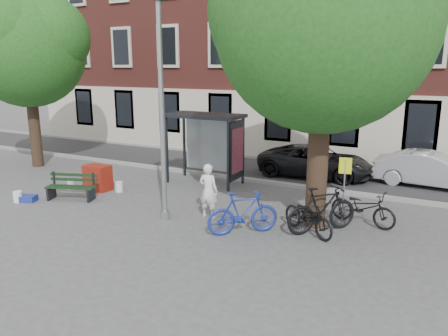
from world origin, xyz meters
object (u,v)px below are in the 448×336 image
bench (71,188)px  car_dark (316,161)px  bike_a (363,208)px  painter (208,191)px  lamppost (162,124)px  notice_sign (345,177)px  bike_d (322,209)px  red_stand (98,178)px  bike_c (308,216)px  bus_shelter (215,133)px  bike_b (243,213)px  car_silver (430,170)px

bench → car_dark: bearing=27.9°
bike_a → painter: bearing=123.6°
painter → bike_a: 4.38m
lamppost → notice_sign: lamppost is taller
bike_d → red_stand: size_ratio=2.34×
bike_a → bike_c: (-1.14, -1.36, -0.02)m
lamppost → bike_c: bearing=11.8°
bike_d → red_stand: (-8.18, 0.24, -0.18)m
lamppost → notice_sign: (4.68, 1.78, -1.37)m
bus_shelter → bike_b: bus_shelter is taller
bus_shelter → bench: 5.37m
painter → bus_shelter: bearing=-64.9°
painter → bench: 4.95m
painter → red_stand: 4.98m
painter → red_stand: size_ratio=1.79×
bench → bike_c: bike_c is taller
car_dark → notice_sign: (2.28, -5.16, 0.79)m
painter → notice_sign: size_ratio=0.83×
lamppost → painter: lamppost is taller
bike_a → bike_b: size_ratio=0.98×
lamppost → bike_a: (5.15, 2.20, -2.29)m
bench → red_stand: red_stand is taller
bike_c → bus_shelter: bearing=85.9°
bench → bike_d: (8.14, 1.01, 0.25)m
painter → lamppost: bearing=33.8°
bike_c → red_stand: bearing=117.4°
bike_a → red_stand: bike_a is taller
lamppost → car_silver: lamppost is taller
lamppost → notice_sign: bearing=20.8°
car_dark → lamppost: bearing=158.0°
bike_d → car_dark: bike_d is taller
lamppost → bus_shelter: size_ratio=2.14×
bike_c → car_silver: bearing=10.1°
lamppost → bench: size_ratio=3.58×
bike_b → notice_sign: notice_sign is taller
red_stand → bike_c: bearing=-3.8°
lamppost → bike_a: lamppost is taller
red_stand → lamppost: bearing=-19.3°
bike_c → red_stand: bike_c is taller
painter → bench: bearing=6.3°
bench → bus_shelter: bearing=31.4°
bus_shelter → bike_a: 6.23m
bus_shelter → car_silver: 7.99m
car_dark → bike_a: bearing=-152.9°
bus_shelter → bike_a: bus_shelter is taller
bus_shelter → bike_a: bearing=-18.3°
bike_a → red_stand: (-9.03, -0.84, -0.05)m
bus_shelter → bike_c: (4.62, -3.27, -1.44)m
car_dark → red_stand: size_ratio=5.00×
bench → notice_sign: size_ratio=0.88×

